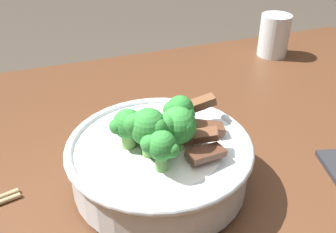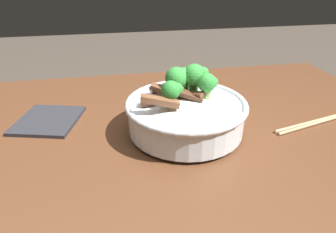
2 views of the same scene
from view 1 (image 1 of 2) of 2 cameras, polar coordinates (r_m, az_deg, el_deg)
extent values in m
cube|color=#56331E|center=(0.62, 3.68, -7.98)|extent=(1.24, 0.86, 0.05)
cube|color=#56331E|center=(1.35, 18.61, -6.81)|extent=(0.07, 0.07, 0.77)
cylinder|color=silver|center=(0.56, -1.20, -9.62)|extent=(0.10, 0.10, 0.01)
cylinder|color=silver|center=(0.53, -1.24, -6.92)|extent=(0.24, 0.24, 0.06)
torus|color=silver|center=(0.52, -1.28, -4.35)|extent=(0.25, 0.25, 0.01)
ellipsoid|color=white|center=(0.53, -1.26, -5.77)|extent=(0.21, 0.21, 0.06)
cube|color=brown|center=(0.50, 0.42, -3.53)|extent=(0.06, 0.04, 0.02)
cube|color=#563323|center=(0.51, -1.63, -2.18)|extent=(0.07, 0.05, 0.02)
cube|color=#563323|center=(0.48, 5.64, -5.41)|extent=(0.05, 0.03, 0.01)
cube|color=brown|center=(0.53, 5.74, -1.58)|extent=(0.05, 0.03, 0.02)
cube|color=brown|center=(0.55, 3.18, 1.59)|extent=(0.07, 0.02, 0.03)
cube|color=brown|center=(0.50, -2.37, -3.10)|extent=(0.05, 0.05, 0.02)
cube|color=brown|center=(0.49, 4.70, -2.85)|extent=(0.05, 0.04, 0.02)
cylinder|color=#7AB256|center=(0.49, 1.42, -4.10)|extent=(0.01, 0.01, 0.03)
sphere|color=green|center=(0.47, 1.46, -1.30)|extent=(0.05, 0.05, 0.05)
sphere|color=green|center=(0.46, -0.22, -1.34)|extent=(0.03, 0.03, 0.03)
sphere|color=green|center=(0.47, 2.42, -1.56)|extent=(0.03, 0.03, 0.03)
cylinder|color=#7AB256|center=(0.53, 1.75, -1.12)|extent=(0.02, 0.02, 0.02)
sphere|color=#2D8433|center=(0.52, 1.80, 1.10)|extent=(0.04, 0.04, 0.04)
sphere|color=#2D8433|center=(0.51, 0.57, 1.01)|extent=(0.02, 0.02, 0.02)
sphere|color=#2D8433|center=(0.51, 2.92, 0.34)|extent=(0.02, 0.02, 0.02)
cylinder|color=#5B9947|center=(0.46, -0.93, -6.73)|extent=(0.02, 0.02, 0.03)
sphere|color=green|center=(0.45, -0.96, -4.26)|extent=(0.04, 0.04, 0.04)
sphere|color=green|center=(0.45, -2.66, -4.02)|extent=(0.02, 0.02, 0.02)
sphere|color=green|center=(0.44, 0.55, -4.96)|extent=(0.02, 0.02, 0.02)
cylinder|color=#7AB256|center=(0.50, -5.78, -3.59)|extent=(0.02, 0.02, 0.03)
sphere|color=green|center=(0.48, -5.94, -1.09)|extent=(0.04, 0.04, 0.04)
sphere|color=green|center=(0.48, -7.45, -1.46)|extent=(0.02, 0.02, 0.02)
sphere|color=green|center=(0.48, -4.50, -1.02)|extent=(0.02, 0.02, 0.02)
cylinder|color=#7AB256|center=(0.48, -2.82, -4.63)|extent=(0.02, 0.02, 0.03)
sphere|color=green|center=(0.46, -2.92, -1.54)|extent=(0.05, 0.05, 0.05)
sphere|color=green|center=(0.46, -5.01, -1.12)|extent=(0.03, 0.03, 0.03)
sphere|color=green|center=(0.45, -1.64, -1.74)|extent=(0.03, 0.03, 0.03)
cylinder|color=white|center=(0.99, 14.96, 8.91)|extent=(0.07, 0.07, 0.00)
cylinder|color=white|center=(0.97, 15.34, 11.44)|extent=(0.07, 0.07, 0.10)
cylinder|color=silver|center=(0.98, 15.11, 9.88)|extent=(0.06, 0.06, 0.04)
camera|label=2|loc=(0.95, -4.21, 28.90)|focal=31.14mm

